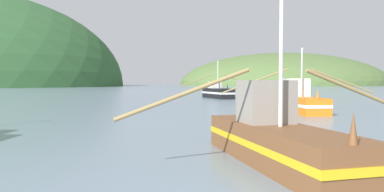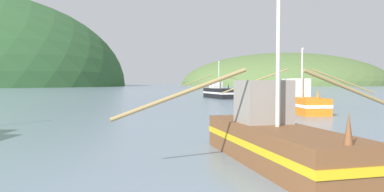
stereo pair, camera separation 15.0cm
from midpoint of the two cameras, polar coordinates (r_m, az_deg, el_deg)
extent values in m
ellipsoid|color=#516B38|center=(235.99, 14.57, 1.68)|extent=(131.91, 105.52, 41.05)
cube|color=orange|center=(30.08, 16.95, -1.29)|extent=(2.36, 7.76, 1.25)
cube|color=white|center=(30.07, 16.95, -1.17)|extent=(2.38, 7.84, 0.23)
cone|color=orange|center=(26.78, 19.70, 0.32)|extent=(0.21, 0.21, 0.70)
cube|color=silver|center=(30.70, 16.50, 1.33)|extent=(1.84, 2.04, 1.47)
cylinder|color=silver|center=(29.51, 17.40, 3.43)|extent=(0.12, 0.12, 3.69)
cube|color=white|center=(29.61, 17.45, 7.23)|extent=(0.05, 0.36, 0.20)
cylinder|color=#997F4C|center=(31.53, 23.21, 2.22)|extent=(5.40, 0.41, 2.05)
cylinder|color=#997F4C|center=(28.90, 10.21, 2.38)|extent=(5.40, 0.41, 2.05)
cube|color=brown|center=(11.10, 13.50, -7.63)|extent=(3.46, 7.46, 1.15)
cube|color=gold|center=(11.09, 13.50, -7.34)|extent=(3.50, 7.54, 0.21)
cone|color=brown|center=(8.19, 24.34, -4.76)|extent=(0.24, 0.24, 0.70)
cube|color=gray|center=(11.67, 11.73, -0.87)|extent=(1.78, 1.66, 1.37)
cylinder|color=silver|center=(10.79, 14.05, 5.11)|extent=(0.12, 0.12, 3.73)
cylinder|color=#997F4C|center=(12.54, 25.39, 0.55)|extent=(3.83, 0.98, 1.49)
cylinder|color=#997F4C|center=(9.94, -1.39, 0.36)|extent=(3.83, 0.98, 1.49)
cube|color=black|center=(52.73, 4.40, 0.44)|extent=(4.22, 7.81, 1.46)
cube|color=white|center=(52.72, 4.40, 0.52)|extent=(4.26, 7.89, 0.26)
cone|color=black|center=(49.52, 5.95, 1.56)|extent=(0.25, 0.25, 0.70)
cube|color=silver|center=(53.80, 3.91, 1.78)|extent=(1.97, 2.21, 0.98)
cylinder|color=silver|center=(52.67, 4.42, 3.30)|extent=(0.12, 0.12, 3.79)
cube|color=white|center=(52.74, 4.43, 5.49)|extent=(0.14, 0.35, 0.20)
cylinder|color=#997F4C|center=(54.10, 7.72, 2.48)|extent=(4.57, 1.52, 1.83)
cylinder|color=#997F4C|center=(51.48, 0.91, 2.50)|extent=(4.57, 1.52, 1.83)
camera|label=1|loc=(0.08, -89.84, 0.01)|focal=33.20mm
camera|label=2|loc=(0.08, 90.16, -0.01)|focal=33.20mm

